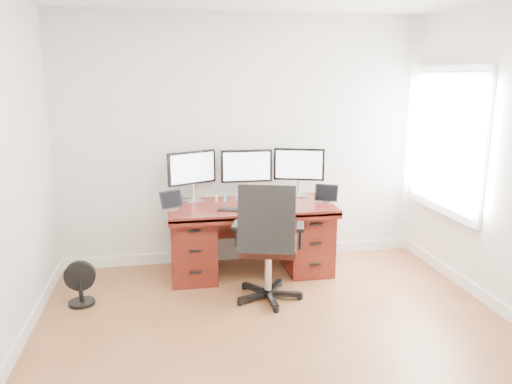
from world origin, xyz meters
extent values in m
plane|color=brown|center=(0.00, 0.00, 0.00)|extent=(4.50, 4.50, 0.00)
cube|color=silver|center=(0.00, 2.25, 1.35)|extent=(4.00, 0.10, 2.70)
cube|color=white|center=(1.97, 1.50, 1.40)|extent=(0.04, 1.30, 1.50)
cube|color=white|center=(1.95, 1.50, 1.40)|extent=(0.01, 1.15, 1.35)
cube|color=#4F150F|center=(0.00, 1.80, 0.72)|extent=(1.70, 0.80, 0.05)
cube|color=#4F150F|center=(-0.60, 1.83, 0.35)|extent=(0.45, 0.70, 0.70)
cube|color=#4F150F|center=(0.60, 1.83, 0.35)|extent=(0.45, 0.70, 0.70)
cube|color=#3A0F0A|center=(0.00, 2.10, 0.50)|extent=(0.74, 0.03, 0.40)
cylinder|color=black|center=(0.05, 1.15, 0.04)|extent=(0.74, 0.74, 0.09)
cylinder|color=silver|center=(0.05, 1.15, 0.30)|extent=(0.06, 0.06, 0.43)
cube|color=black|center=(0.05, 1.15, 0.52)|extent=(0.63, 0.62, 0.08)
cube|color=black|center=(-0.01, 0.92, 0.84)|extent=(0.49, 0.19, 0.59)
cube|color=black|center=(-0.23, 1.23, 0.71)|extent=(0.13, 0.27, 0.03)
cube|color=black|center=(0.33, 1.07, 0.71)|extent=(0.13, 0.27, 0.03)
cylinder|color=black|center=(-1.66, 1.33, 0.01)|extent=(0.24, 0.24, 0.03)
cylinder|color=black|center=(-1.66, 1.33, 0.13)|extent=(0.04, 0.04, 0.20)
cylinder|color=black|center=(-1.66, 1.33, 0.27)|extent=(0.28, 0.07, 0.28)
cube|color=silver|center=(-0.58, 2.07, 0.76)|extent=(0.22, 0.20, 0.01)
cylinder|color=silver|center=(-0.58, 2.07, 0.84)|extent=(0.04, 0.04, 0.18)
cube|color=black|center=(-0.58, 2.07, 1.10)|extent=(0.51, 0.27, 0.35)
cube|color=white|center=(-0.57, 2.05, 1.10)|extent=(0.45, 0.22, 0.30)
cube|color=silver|center=(0.00, 2.07, 0.76)|extent=(0.18, 0.14, 0.01)
cylinder|color=silver|center=(0.00, 2.07, 0.84)|extent=(0.04, 0.04, 0.18)
cube|color=black|center=(0.00, 2.07, 1.10)|extent=(0.55, 0.04, 0.35)
cube|color=white|center=(0.00, 2.05, 1.10)|extent=(0.50, 0.01, 0.30)
cube|color=silver|center=(0.58, 2.07, 0.76)|extent=(0.22, 0.19, 0.01)
cylinder|color=silver|center=(0.58, 2.07, 0.84)|extent=(0.04, 0.04, 0.18)
cube|color=black|center=(0.58, 2.07, 1.10)|extent=(0.53, 0.21, 0.35)
cube|color=white|center=(0.57, 2.05, 1.10)|extent=(0.47, 0.17, 0.30)
cube|color=silver|center=(-0.80, 1.75, 0.76)|extent=(0.13, 0.12, 0.01)
cube|color=black|center=(-0.80, 1.75, 0.85)|extent=(0.24, 0.17, 0.17)
cube|color=silver|center=(0.80, 1.75, 0.76)|extent=(0.12, 0.12, 0.01)
cube|color=black|center=(0.80, 1.75, 0.85)|extent=(0.25, 0.16, 0.17)
cube|color=white|center=(-0.03, 1.58, 0.76)|extent=(0.28, 0.17, 0.01)
cube|color=silver|center=(0.19, 1.61, 0.76)|extent=(0.15, 0.15, 0.01)
cube|color=black|center=(-0.26, 1.63, 0.76)|extent=(0.22, 0.18, 0.01)
cube|color=black|center=(-0.01, 1.74, 0.76)|extent=(0.14, 0.07, 0.01)
cylinder|color=#FC9347|center=(-0.34, 1.95, 0.78)|extent=(0.03, 0.03, 0.05)
sphere|color=#FC9347|center=(-0.34, 1.95, 0.81)|extent=(0.03, 0.03, 0.03)
cylinder|color=#5697E8|center=(-0.25, 1.95, 0.78)|extent=(0.03, 0.03, 0.05)
sphere|color=#5697E8|center=(-0.25, 1.95, 0.81)|extent=(0.03, 0.03, 0.03)
cylinder|color=#9F74D4|center=(-0.12, 1.95, 0.78)|extent=(0.03, 0.03, 0.05)
sphere|color=#9F74D4|center=(-0.12, 1.95, 0.81)|extent=(0.03, 0.03, 0.03)
cylinder|color=#C9C155|center=(0.09, 1.95, 0.78)|extent=(0.03, 0.03, 0.05)
sphere|color=#C9C155|center=(0.09, 1.95, 0.81)|extent=(0.03, 0.03, 0.03)
cylinder|color=#D86B96|center=(0.21, 1.95, 0.78)|extent=(0.03, 0.03, 0.05)
sphere|color=#D86B96|center=(0.21, 1.95, 0.81)|extent=(0.03, 0.03, 0.03)
cylinder|color=brown|center=(0.37, 1.95, 0.78)|extent=(0.03, 0.03, 0.05)
sphere|color=brown|center=(0.37, 1.95, 0.81)|extent=(0.03, 0.03, 0.03)
camera|label=1|loc=(-0.84, -3.11, 2.04)|focal=35.00mm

